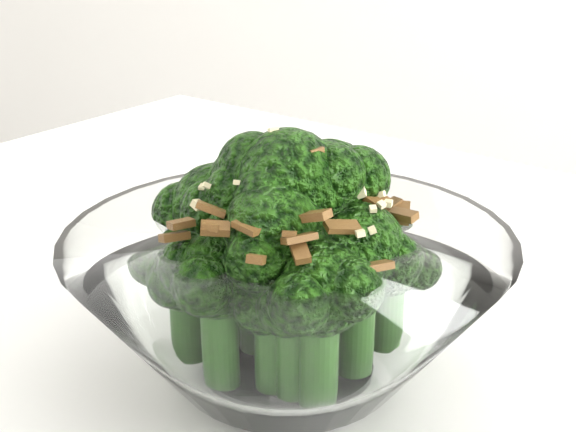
# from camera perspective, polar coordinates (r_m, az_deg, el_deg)

# --- Properties ---
(broccoli_dish) EXTENTS (0.22, 0.22, 0.14)m
(broccoli_dish) POSITION_cam_1_polar(r_m,az_deg,el_deg) (0.43, -0.13, -4.73)
(broccoli_dish) COLOR white
(broccoli_dish) RESTS_ON table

